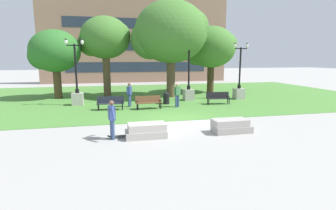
{
  "coord_description": "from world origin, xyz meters",
  "views": [
    {
      "loc": [
        -3.64,
        -13.82,
        3.5
      ],
      "look_at": [
        -0.82,
        -1.4,
        1.2
      ],
      "focal_mm": 28.0,
      "sensor_mm": 36.0,
      "label": 1
    }
  ],
  "objects": [
    {
      "name": "trash_bin",
      "position": [
        0.6,
        5.45,
        0.5
      ],
      "size": [
        0.49,
        0.49,
        0.96
      ],
      "color": "black",
      "rests_on": "grass_lawn"
    },
    {
      "name": "tree_near_left",
      "position": [
        6.43,
        11.28,
        4.48
      ],
      "size": [
        5.06,
        4.82,
        6.58
      ],
      "color": "#42301E",
      "rests_on": "grass_lawn"
    },
    {
      "name": "park_bench_near_left",
      "position": [
        -1.01,
        3.82,
        0.54
      ],
      "size": [
        1.84,
        0.68,
        0.9
      ],
      "color": "brown",
      "rests_on": "grass_lawn"
    },
    {
      "name": "lamp_post_center",
      "position": [
        -5.95,
        6.5,
        1.01
      ],
      "size": [
        1.32,
        0.8,
        4.86
      ],
      "color": "#ADA89E",
      "rests_on": "grass_lawn"
    },
    {
      "name": "ground_plane",
      "position": [
        0.0,
        0.0,
        0.0
      ],
      "size": [
        140.0,
        140.0,
        0.0
      ],
      "primitive_type": "plane",
      "color": "#A3A09B"
    },
    {
      "name": "park_bench_near_right",
      "position": [
        -3.58,
        4.1,
        0.54
      ],
      "size": [
        1.83,
        0.66,
        0.9
      ],
      "color": "#1E232D",
      "rests_on": "grass_lawn"
    },
    {
      "name": "person_bystander_near_lawn",
      "position": [
        -2.22,
        4.96,
        0.98
      ],
      "size": [
        0.45,
        0.57,
        1.71
      ],
      "color": "#384C7A",
      "rests_on": "grass_lawn"
    },
    {
      "name": "lamp_post_left",
      "position": [
        2.79,
        6.79,
        1.05
      ],
      "size": [
        1.32,
        0.8,
        5.09
      ],
      "color": "#ADA89E",
      "rests_on": "grass_lawn"
    },
    {
      "name": "person_bystander_far_lawn",
      "position": [
        1.09,
        4.04,
        0.98
      ],
      "size": [
        0.6,
        0.4,
        1.71
      ],
      "color": "#384C7A",
      "rests_on": "grass_lawn"
    },
    {
      "name": "concrete_block_center",
      "position": [
        -2.09,
        -2.64,
        0.31
      ],
      "size": [
        1.8,
        0.9,
        0.64
      ],
      "color": "#B2ADA3",
      "rests_on": "ground"
    },
    {
      "name": "person_skateboarder",
      "position": [
        -3.57,
        -2.54,
        0.97
      ],
      "size": [
        0.32,
        1.19,
        1.71
      ],
      "color": "#384C7A",
      "rests_on": "ground"
    },
    {
      "name": "tree_far_right",
      "position": [
        -3.84,
        10.89,
        5.18
      ],
      "size": [
        4.62,
        4.4,
        7.13
      ],
      "color": "brown",
      "rests_on": "grass_lawn"
    },
    {
      "name": "lamp_post_right",
      "position": [
        7.2,
        6.51,
        0.99
      ],
      "size": [
        1.32,
        0.8,
        4.74
      ],
      "color": "#ADA89E",
      "rests_on": "grass_lawn"
    },
    {
      "name": "concrete_block_left",
      "position": [
        1.95,
        -2.73,
        0.31
      ],
      "size": [
        1.83,
        0.9,
        0.64
      ],
      "color": "#9E9991",
      "rests_on": "ground"
    },
    {
      "name": "park_bench_far_left",
      "position": [
        4.45,
        4.59,
        0.54
      ],
      "size": [
        1.83,
        0.65,
        0.9
      ],
      "color": "black",
      "rests_on": "grass_lawn"
    },
    {
      "name": "skateboard",
      "position": [
        -3.27,
        -2.45,
        0.09
      ],
      "size": [
        1.02,
        0.26,
        0.14
      ],
      "color": "black",
      "rests_on": "ground"
    },
    {
      "name": "tree_far_left",
      "position": [
        1.73,
        9.09,
        5.63
      ],
      "size": [
        6.64,
        6.32,
        8.39
      ],
      "color": "brown",
      "rests_on": "grass_lawn"
    },
    {
      "name": "tree_near_right",
      "position": [
        -8.02,
        10.39,
        3.99
      ],
      "size": [
        4.42,
        4.21,
        5.83
      ],
      "color": "#4C3823",
      "rests_on": "grass_lawn"
    },
    {
      "name": "building_facade_distant",
      "position": [
        0.6,
        24.5,
        5.95
      ],
      "size": [
        26.47,
        1.03,
        11.92
      ],
      "color": "#8E6B56",
      "rests_on": "ground"
    },
    {
      "name": "grass_lawn",
      "position": [
        0.0,
        10.0,
        0.01
      ],
      "size": [
        40.0,
        20.0,
        0.02
      ],
      "primitive_type": "cube",
      "color": "#4C8438",
      "rests_on": "ground"
    }
  ]
}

